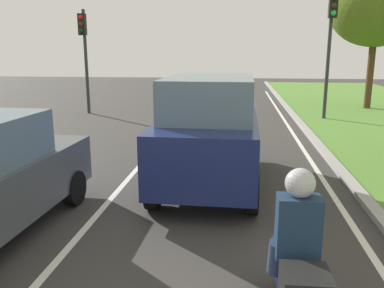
{
  "coord_description": "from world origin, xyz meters",
  "views": [
    {
      "loc": [
        1.69,
        1.52,
        2.78
      ],
      "look_at": [
        0.91,
        8.24,
        1.2
      ],
      "focal_mm": 37.37,
      "sensor_mm": 36.0,
      "label": 1
    }
  ],
  "objects": [
    {
      "name": "lane_line_center",
      "position": [
        -0.7,
        14.0,
        0.0
      ],
      "size": [
        0.12,
        32.0,
        0.01
      ],
      "primitive_type": "cube",
      "color": "silver",
      "rests_on": "ground"
    },
    {
      "name": "rider_person",
      "position": [
        2.27,
        5.09,
        1.19
      ],
      "size": [
        0.51,
        0.41,
        1.16
      ],
      "rotation": [
        0.0,
        0.0,
        0.02
      ],
      "color": "#192D47",
      "rests_on": "ground"
    },
    {
      "name": "traffic_light_near_right",
      "position": [
        5.23,
        18.29,
        3.48
      ],
      "size": [
        0.32,
        0.5,
        5.14
      ],
      "color": "#2D2D2D",
      "rests_on": "ground"
    },
    {
      "name": "lane_line_right_edge",
      "position": [
        3.6,
        14.0,
        0.0
      ],
      "size": [
        0.12,
        32.0,
        0.01
      ],
      "primitive_type": "cube",
      "color": "silver",
      "rests_on": "ground"
    },
    {
      "name": "curb_right",
      "position": [
        4.1,
        14.0,
        0.06
      ],
      "size": [
        0.24,
        48.0,
        0.12
      ],
      "primitive_type": "cube",
      "color": "#9E9B93",
      "rests_on": "ground"
    },
    {
      "name": "tree_roadside_far",
      "position": [
        7.94,
        21.76,
        4.76
      ],
      "size": [
        4.31,
        4.31,
        6.61
      ],
      "color": "#4C331E",
      "rests_on": "ground"
    },
    {
      "name": "car_suv_ahead",
      "position": [
        1.12,
        9.65,
        1.17
      ],
      "size": [
        2.03,
        4.53,
        2.28
      ],
      "rotation": [
        0.0,
        0.0,
        -0.02
      ],
      "color": "navy",
      "rests_on": "ground"
    },
    {
      "name": "ground_plane",
      "position": [
        0.0,
        14.0,
        0.0
      ],
      "size": [
        60.0,
        60.0,
        0.0
      ],
      "primitive_type": "plane",
      "color": "#383533"
    },
    {
      "name": "traffic_light_overhead_left",
      "position": [
        -5.09,
        18.87,
        3.1
      ],
      "size": [
        0.32,
        0.5,
        4.54
      ],
      "color": "#2D2D2D",
      "rests_on": "ground"
    },
    {
      "name": "motorcycle",
      "position": [
        2.27,
        5.04,
        0.57
      ],
      "size": [
        0.41,
        1.9,
        1.01
      ],
      "rotation": [
        0.0,
        0.0,
        0.02
      ],
      "color": "#0C143F",
      "rests_on": "ground"
    }
  ]
}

